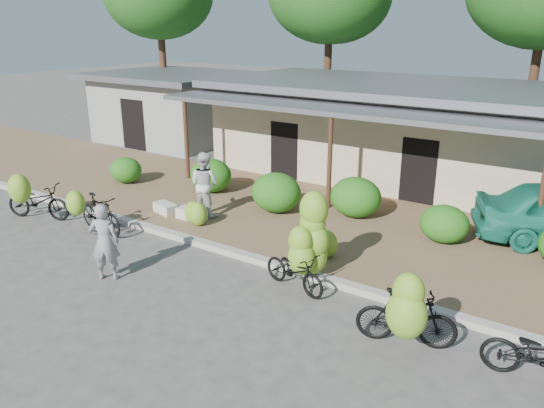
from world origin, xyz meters
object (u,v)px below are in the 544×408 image
at_px(bike_far_left, 35,199).
at_px(bystander, 205,184).
at_px(sack_near, 192,214).
at_px(vendor, 105,242).
at_px(bike_center, 305,250).
at_px(bike_right, 407,314).
at_px(sack_far, 165,208).
at_px(bike_left, 97,213).
at_px(bike_far_right, 543,356).

xyz_separation_m(bike_far_left, bystander, (3.92, 2.77, 0.42)).
xyz_separation_m(sack_near, vendor, (0.80, -3.59, 0.60)).
relative_size(bike_center, sack_near, 2.42).
bearing_deg(bystander, bike_right, 156.06).
distance_m(sack_near, sack_far, 0.97).
bearing_deg(bike_left, bystander, -26.44).
height_order(bike_left, bystander, bystander).
bearing_deg(sack_near, bike_far_right, -13.16).
bearing_deg(bike_right, bystander, 49.24).
bearing_deg(bike_far_right, bike_far_left, 83.93).
distance_m(bike_far_right, bystander, 9.52).
bearing_deg(bystander, bike_far_right, 163.15).
relative_size(bike_far_left, vendor, 1.19).
relative_size(bike_right, sack_near, 2.12).
relative_size(bike_left, bystander, 0.98).
height_order(bike_right, sack_near, bike_right).
bearing_deg(bike_far_right, bike_right, 94.18).
relative_size(bike_far_left, bike_right, 1.16).
relative_size(bike_left, vendor, 1.04).
bearing_deg(bystander, sack_near, 77.06).
bearing_deg(bike_far_left, bike_right, -111.25).
bearing_deg(bike_right, sack_near, 52.88).
relative_size(bike_left, bike_right, 1.01).
height_order(bike_far_right, vendor, vendor).
height_order(bike_far_right, sack_near, bike_far_right).
xyz_separation_m(bike_far_right, sack_far, (-10.21, 2.11, -0.22)).
distance_m(bike_right, vendor, 6.46).
relative_size(bike_left, bike_center, 0.88).
distance_m(bike_center, bystander, 4.80).
distance_m(bike_far_left, bike_far_right, 13.06).
xyz_separation_m(bike_left, bike_center, (6.01, 0.59, 0.21)).
xyz_separation_m(bike_far_left, sack_near, (3.82, 2.29, -0.35)).
bearing_deg(vendor, bystander, -114.03).
height_order(bike_center, bike_far_right, bike_center).
bearing_deg(bike_center, sack_near, 85.68).
xyz_separation_m(bike_right, vendor, (-6.38, -1.04, 0.16)).
bearing_deg(bike_right, bike_center, 49.20).
distance_m(bike_far_left, bike_right, 11.00).
distance_m(bike_right, sack_far, 8.54).
xyz_separation_m(bike_right, sack_far, (-8.15, 2.51, -0.45)).
xyz_separation_m(sack_near, sack_far, (-0.97, -0.05, -0.01)).
distance_m(bike_far_right, sack_far, 10.43).
distance_m(bike_far_left, vendor, 4.80).
xyz_separation_m(bike_far_left, vendor, (4.62, -1.30, 0.25)).
bearing_deg(bystander, bike_left, 56.21).
xyz_separation_m(bike_center, bike_right, (2.67, -1.15, -0.09)).
bearing_deg(vendor, bike_far_right, 155.88).
bearing_deg(vendor, bike_right, 155.50).
distance_m(bike_center, bike_right, 2.91).
relative_size(bike_center, vendor, 1.18).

